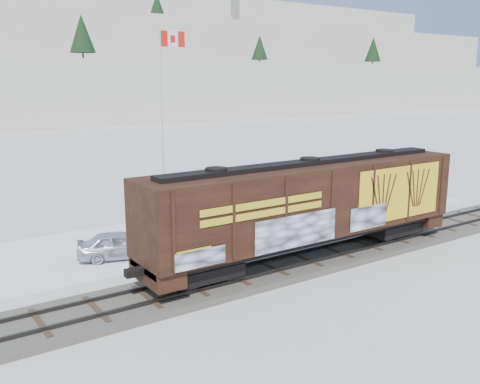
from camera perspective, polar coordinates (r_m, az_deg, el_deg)
ground at (r=24.34m, az=3.18°, el=-8.57°), size 500.00×500.00×0.00m
rail_track at (r=24.29m, az=3.19°, el=-8.25°), size 50.00×3.40×0.43m
parking_strip at (r=30.32m, az=-5.49°, el=-4.40°), size 40.00×8.00×0.03m
hopper_railcar at (r=24.86m, az=7.36°, el=-1.16°), size 16.71×3.06×4.50m
flagpole at (r=36.22m, az=-8.11°, el=5.26°), size 2.30×0.90×11.78m
car_silver at (r=26.53m, az=-12.75°, el=-5.50°), size 4.26×2.71×1.35m
car_white at (r=30.37m, az=-3.98°, el=-2.75°), size 4.87×1.73×1.60m
car_dark at (r=32.93m, az=0.70°, el=-1.57°), size 5.87×3.71×1.59m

